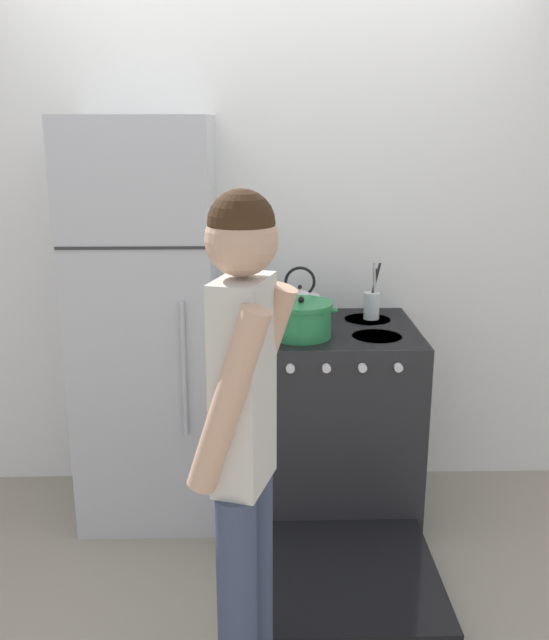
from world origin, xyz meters
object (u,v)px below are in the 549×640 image
refrigerator (147,324)px  tea_kettle (300,303)px  dutch_oven_pot (301,319)px  stove_range (334,424)px  utensil_jar (372,303)px  person (244,441)px

refrigerator → tea_kettle: refrigerator is taller
dutch_oven_pot → tea_kettle: tea_kettle is taller
refrigerator → stove_range: 0.99m
dutch_oven_pot → utensil_jar: utensil_jar is taller
refrigerator → tea_kettle: (0.71, 0.09, 0.07)m
stove_range → person: size_ratio=0.86×
utensil_jar → stove_range: bearing=-135.7°
stove_range → tea_kettle: 0.59m
person → refrigerator: bearing=37.5°
refrigerator → person: (0.47, -1.30, 0.02)m
refrigerator → stove_range: bearing=-5.4°
dutch_oven_pot → person: size_ratio=0.19×
dutch_oven_pot → person: bearing=-101.8°
stove_range → person: (-0.40, -1.21, 0.49)m
stove_range → person: person is taller
stove_range → person: 1.37m
person → utensil_jar: bearing=-5.1°
dutch_oven_pot → person: person is taller
dutch_oven_pot → person: 1.14m
utensil_jar → person: person is taller
refrigerator → tea_kettle: size_ratio=7.20×
stove_range → utensil_jar: utensil_jar is taller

